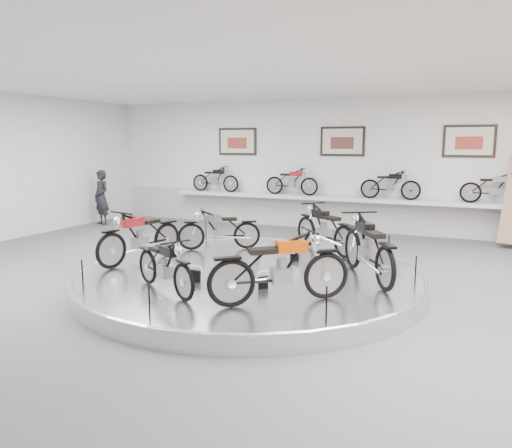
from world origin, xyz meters
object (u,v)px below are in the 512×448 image
at_px(bike_a, 368,247).
at_px(bike_b, 324,228).
at_px(display_platform, 249,278).
at_px(bike_f, 280,267).
at_px(visitor, 101,198).
at_px(bike_c, 219,229).
at_px(bike_e, 165,265).
at_px(shelf, 339,199).
at_px(bike_d, 140,236).

xyz_separation_m(bike_a, bike_b, (-1.31, 1.80, -0.04)).
height_order(display_platform, bike_a, bike_a).
relative_size(bike_a, bike_f, 1.03).
distance_m(bike_a, visitor, 10.41).
height_order(bike_c, bike_e, bike_c).
bearing_deg(bike_a, bike_c, 39.99).
xyz_separation_m(display_platform, bike_f, (1.22, -1.56, 0.70)).
xyz_separation_m(shelf, bike_e, (-0.65, -8.19, -0.26)).
relative_size(display_platform, bike_e, 4.25).
xyz_separation_m(bike_d, visitor, (-5.13, 4.77, 0.07)).
bearing_deg(bike_d, display_platform, 108.58).
distance_m(bike_e, bike_f, 1.89).
bearing_deg(visitor, display_platform, -11.11).
bearing_deg(shelf, bike_b, -79.18).
relative_size(bike_b, bike_e, 1.18).
bearing_deg(shelf, bike_c, -105.67).
bearing_deg(bike_f, bike_b, 55.90).
bearing_deg(bike_a, bike_b, 3.34).
height_order(display_platform, bike_b, bike_b).
bearing_deg(bike_b, bike_f, 134.76).
relative_size(bike_b, bike_d, 0.99).
xyz_separation_m(bike_b, bike_e, (-1.47, -3.91, -0.08)).
bearing_deg(visitor, bike_c, -6.96).
bearing_deg(bike_a, shelf, -13.32).
bearing_deg(shelf, bike_a, -70.76).
xyz_separation_m(bike_a, bike_e, (-2.77, -2.11, -0.12)).
height_order(display_platform, bike_c, bike_c).
relative_size(display_platform, visitor, 3.58).
bearing_deg(bike_d, bike_b, 139.80).
bearing_deg(bike_f, visitor, 104.47).
bearing_deg(display_platform, bike_d, -173.66).
distance_m(bike_a, bike_c, 3.69).
bearing_deg(bike_c, bike_d, 31.10).
height_order(bike_d, visitor, visitor).
relative_size(bike_a, bike_c, 1.23).
distance_m(bike_b, bike_f, 3.71).
height_order(display_platform, visitor, visitor).
bearing_deg(bike_f, display_platform, 87.63).
height_order(bike_b, bike_e, bike_b).
distance_m(shelf, bike_f, 8.06).
relative_size(bike_a, visitor, 1.07).
relative_size(bike_c, visitor, 0.87).
distance_m(bike_a, bike_d, 4.43).
bearing_deg(bike_e, bike_c, 131.06).
height_order(shelf, bike_c, bike_c).
bearing_deg(shelf, bike_e, -94.55).
distance_m(bike_b, visitor, 8.56).
distance_m(display_platform, shelf, 6.46).
height_order(display_platform, bike_e, bike_e).
bearing_deg(bike_f, bike_e, 146.46).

